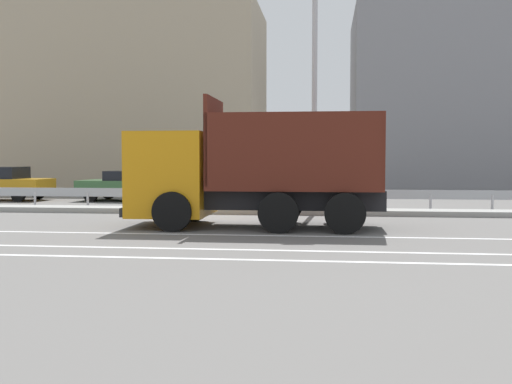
{
  "coord_description": "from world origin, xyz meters",
  "views": [
    {
      "loc": [
        3.68,
        -18.16,
        1.92
      ],
      "look_at": [
        1.51,
        0.17,
        0.86
      ],
      "focal_mm": 42.0,
      "sensor_mm": 36.0,
      "label": 1
    }
  ],
  "objects": [
    {
      "name": "parked_car_1",
      "position": [
        -10.93,
        7.17,
        0.76
      ],
      "size": [
        4.67,
        2.01,
        1.51
      ],
      "rotation": [
        0.0,
        0.0,
        1.53
      ],
      "color": "#B27A14",
      "rests_on": "ground_plane"
    },
    {
      "name": "median_guardrail",
      "position": [
        0.0,
        3.31,
        0.57
      ],
      "size": [
        48.61,
        0.09,
        0.78
      ],
      "color": "#9EA0A5",
      "rests_on": "ground_plane"
    },
    {
      "name": "median_road_sign",
      "position": [
        -2.25,
        2.13,
        1.31
      ],
      "size": [
        0.71,
        0.16,
        2.5
      ],
      "color": "white",
      "rests_on": "ground_plane"
    },
    {
      "name": "background_building_1",
      "position": [
        15.31,
        22.73,
        5.68
      ],
      "size": [
        19.84,
        9.75,
        11.36
      ],
      "primitive_type": "cube",
      "color": "gray",
      "rests_on": "ground_plane"
    },
    {
      "name": "lane_strip_2",
      "position": [
        1.8,
        -7.12,
        0.0
      ],
      "size": [
        48.61,
        0.16,
        0.01
      ],
      "primitive_type": "cube",
      "color": "silver",
      "rests_on": "ground_plane"
    },
    {
      "name": "median_island",
      "position": [
        0.0,
        2.13,
        0.09
      ],
      "size": [
        26.73,
        1.1,
        0.18
      ],
      "primitive_type": "cube",
      "color": "gray",
      "rests_on": "ground_plane"
    },
    {
      "name": "lane_strip_1",
      "position": [
        1.8,
        -5.92,
        0.0
      ],
      "size": [
        48.61,
        0.16,
        0.01
      ],
      "primitive_type": "cube",
      "color": "silver",
      "rests_on": "ground_plane"
    },
    {
      "name": "street_lamp_1",
      "position": [
        3.27,
        2.04,
        4.89
      ],
      "size": [
        0.72,
        1.88,
        8.9
      ],
      "color": "#ADADB2",
      "rests_on": "ground_plane"
    },
    {
      "name": "parked_car_3",
      "position": [
        -0.5,
        7.4,
        0.72
      ],
      "size": [
        4.36,
        2.0,
        1.43
      ],
      "rotation": [
        0.0,
        0.0,
        1.52
      ],
      "color": "#A3A3A8",
      "rests_on": "ground_plane"
    },
    {
      "name": "lane_strip_0",
      "position": [
        1.8,
        -3.6,
        0.0
      ],
      "size": [
        48.61,
        0.16,
        0.01
      ],
      "primitive_type": "cube",
      "color": "silver",
      "rests_on": "ground_plane"
    },
    {
      "name": "dump_truck",
      "position": [
        0.84,
        -1.8,
        1.33
      ],
      "size": [
        6.96,
        2.83,
        3.55
      ],
      "rotation": [
        0.0,
        0.0,
        1.57
      ],
      "color": "orange",
      "rests_on": "ground_plane"
    },
    {
      "name": "background_building_0",
      "position": [
        -8.79,
        19.84,
        5.71
      ],
      "size": [
        16.44,
        8.62,
        11.41
      ],
      "primitive_type": "cube",
      "color": "tan",
      "rests_on": "ground_plane"
    },
    {
      "name": "ground_plane",
      "position": [
        0.0,
        0.0,
        0.0
      ],
      "size": [
        320.0,
        320.0,
        0.0
      ],
      "primitive_type": "plane",
      "color": "#605E5B"
    },
    {
      "name": "parked_car_2",
      "position": [
        -5.16,
        7.47,
        0.69
      ],
      "size": [
        4.07,
        2.22,
        1.34
      ],
      "rotation": [
        0.0,
        0.0,
        1.51
      ],
      "color": "#335B33",
      "rests_on": "ground_plane"
    }
  ]
}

